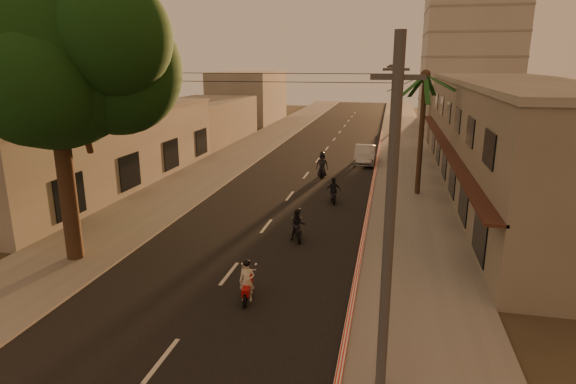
% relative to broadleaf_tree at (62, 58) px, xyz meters
% --- Properties ---
extents(ground, '(160.00, 160.00, 0.00)m').
position_rel_broadleaf_tree_xyz_m(ground, '(6.61, -2.14, -8.48)').
color(ground, '#383023').
rests_on(ground, ground).
extents(road, '(10.00, 140.00, 0.02)m').
position_rel_broadleaf_tree_xyz_m(road, '(6.61, 17.86, -8.47)').
color(road, black).
rests_on(road, ground).
extents(sidewalk_right, '(5.00, 140.00, 0.12)m').
position_rel_broadleaf_tree_xyz_m(sidewalk_right, '(14.11, 17.86, -8.42)').
color(sidewalk_right, slate).
rests_on(sidewalk_right, ground).
extents(sidewalk_left, '(5.00, 140.00, 0.12)m').
position_rel_broadleaf_tree_xyz_m(sidewalk_left, '(-0.89, 17.86, -8.42)').
color(sidewalk_left, slate).
rests_on(sidewalk_left, ground).
extents(curb_stripe, '(0.20, 60.00, 0.20)m').
position_rel_broadleaf_tree_xyz_m(curb_stripe, '(11.71, 12.86, -8.38)').
color(curb_stripe, red).
rests_on(curb_stripe, ground).
extents(shophouse_row, '(8.80, 34.20, 7.30)m').
position_rel_broadleaf_tree_xyz_m(shophouse_row, '(20.57, 15.86, -4.83)').
color(shophouse_row, gray).
rests_on(shophouse_row, ground).
extents(left_building, '(8.20, 24.20, 5.20)m').
position_rel_broadleaf_tree_xyz_m(left_building, '(-7.37, 11.86, -5.88)').
color(left_building, '#9B988C').
rests_on(left_building, ground).
extents(distant_tower, '(12.10, 12.10, 28.00)m').
position_rel_broadleaf_tree_xyz_m(distant_tower, '(22.61, 53.86, 5.52)').
color(distant_tower, '#B7B5B2').
rests_on(distant_tower, ground).
extents(broadleaf_tree, '(9.60, 8.70, 12.10)m').
position_rel_broadleaf_tree_xyz_m(broadleaf_tree, '(0.00, 0.00, 0.00)').
color(broadleaf_tree, black).
rests_on(broadleaf_tree, ground).
extents(palm_tree, '(5.00, 5.00, 8.20)m').
position_rel_broadleaf_tree_xyz_m(palm_tree, '(14.61, 13.86, -1.33)').
color(palm_tree, black).
rests_on(palm_tree, ground).
extents(utility_poles, '(1.20, 48.26, 9.00)m').
position_rel_broadleaf_tree_xyz_m(utility_poles, '(12.81, 17.86, -1.94)').
color(utility_poles, '#38383A').
rests_on(utility_poles, ground).
extents(filler_right, '(8.00, 14.00, 6.00)m').
position_rel_broadleaf_tree_xyz_m(filler_right, '(20.61, 42.86, -5.48)').
color(filler_right, '#9B988C').
rests_on(filler_right, ground).
extents(filler_left_near, '(8.00, 14.00, 4.40)m').
position_rel_broadleaf_tree_xyz_m(filler_left_near, '(-7.39, 31.86, -6.28)').
color(filler_left_near, '#9B988C').
rests_on(filler_left_near, ground).
extents(filler_left_far, '(8.00, 14.00, 7.00)m').
position_rel_broadleaf_tree_xyz_m(filler_left_far, '(-7.39, 49.86, -4.98)').
color(filler_left_far, '#9B988C').
rests_on(filler_left_far, ground).
extents(scooter_red, '(0.70, 1.63, 1.60)m').
position_rel_broadleaf_tree_xyz_m(scooter_red, '(7.99, -2.14, -7.77)').
color(scooter_red, black).
rests_on(scooter_red, ground).
extents(scooter_mid_a, '(1.08, 1.60, 1.62)m').
position_rel_broadleaf_tree_xyz_m(scooter_mid_a, '(8.61, 4.22, -7.74)').
color(scooter_mid_a, black).
rests_on(scooter_mid_a, ground).
extents(scooter_mid_b, '(1.06, 1.63, 1.62)m').
position_rel_broadleaf_tree_xyz_m(scooter_mid_b, '(9.50, 11.02, -7.74)').
color(scooter_mid_b, black).
rests_on(scooter_mid_b, ground).
extents(scooter_far_a, '(0.99, 1.98, 1.95)m').
position_rel_broadleaf_tree_xyz_m(scooter_far_a, '(7.87, 17.59, -7.60)').
color(scooter_far_a, black).
rests_on(scooter_far_a, ground).
extents(parked_car, '(1.82, 4.75, 1.54)m').
position_rel_broadleaf_tree_xyz_m(parked_car, '(10.70, 23.25, -7.71)').
color(parked_car, '#95979C').
rests_on(parked_car, ground).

